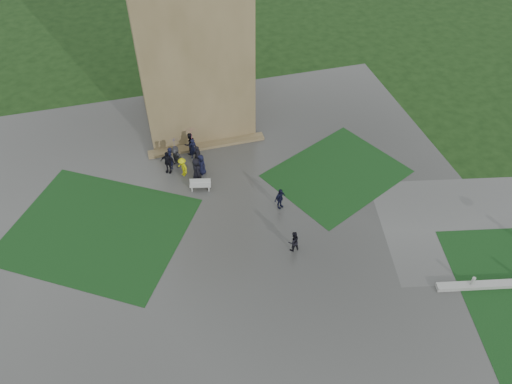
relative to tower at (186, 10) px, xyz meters
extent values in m
plane|color=black|center=(0.00, -15.00, -9.00)|extent=(120.00, 120.00, 0.00)
cube|color=#373735|center=(0.00, -13.00, -8.99)|extent=(34.00, 34.00, 0.02)
cube|color=black|center=(-8.50, -11.00, -8.97)|extent=(14.10, 13.46, 0.01)
cube|color=black|center=(8.50, -10.00, -8.97)|extent=(11.12, 10.15, 0.01)
cube|color=brown|center=(0.00, 0.00, 0.00)|extent=(8.00, 8.00, 18.00)
cube|color=brown|center=(0.00, -4.40, -8.87)|extent=(9.00, 0.80, 0.22)
cylinder|color=gray|center=(12.26, -21.31, -8.55)|extent=(0.20, 0.20, 0.90)
cube|color=#A3A49F|center=(-1.37, -9.06, -8.55)|extent=(1.52, 0.76, 0.06)
cube|color=#A3A49F|center=(-1.94, -8.92, -8.78)|extent=(0.17, 0.40, 0.41)
cube|color=#A3A49F|center=(-0.80, -9.19, -8.78)|extent=(0.17, 0.40, 0.41)
cube|color=#A3A49F|center=(-1.32, -8.85, -8.33)|extent=(1.43, 0.38, 0.39)
imported|color=black|center=(-1.04, -6.28, -8.15)|extent=(0.71, 0.58, 1.66)
imported|color=black|center=(-1.21, -5.43, -8.12)|extent=(0.72, 0.57, 1.73)
imported|color=black|center=(-1.33, -4.92, -8.06)|extent=(1.02, 0.78, 1.85)
imported|color=#434247|center=(-2.55, -5.98, -8.11)|extent=(1.32, 1.69, 1.74)
imported|color=black|center=(-2.99, -6.14, -8.08)|extent=(0.46, 0.67, 1.79)
imported|color=black|center=(-3.25, -6.55, -8.07)|extent=(1.22, 1.06, 1.81)
imported|color=#C1C40B|center=(-2.28, -7.20, -8.22)|extent=(0.89, 1.11, 1.53)
imported|color=black|center=(-1.39, -7.89, -8.05)|extent=(0.63, 0.91, 1.85)
imported|color=black|center=(-0.94, -7.34, -8.16)|extent=(0.93, 0.96, 1.64)
imported|color=#C95377|center=(-1.21, -5.43, -6.79)|extent=(1.03, 1.03, 0.95)
imported|color=#3D348F|center=(-2.55, -5.98, -6.94)|extent=(0.86, 0.86, 0.79)
imported|color=black|center=(3.47, -12.14, -8.17)|extent=(1.09, 0.92, 1.62)
imported|color=black|center=(3.18, -15.88, -8.22)|extent=(0.80, 0.55, 1.52)
camera|label=1|loc=(-4.29, -34.47, 15.21)|focal=35.00mm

